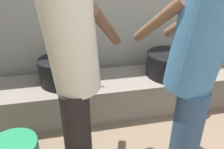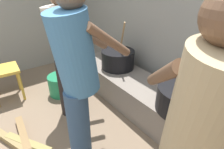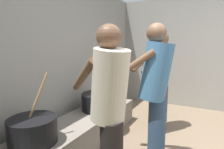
# 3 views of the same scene
# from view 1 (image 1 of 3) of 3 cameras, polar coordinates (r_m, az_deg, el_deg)

# --- Properties ---
(hearth_ledge) EXTENTS (2.68, 0.60, 0.38)m
(hearth_ledge) POSITION_cam_1_polar(r_m,az_deg,el_deg) (2.45, 1.86, -4.95)
(hearth_ledge) COLOR slate
(hearth_ledge) RESTS_ON ground_plane
(cooking_pot_main) EXTENTS (0.49, 0.49, 0.72)m
(cooking_pot_main) POSITION_cam_1_polar(r_m,az_deg,el_deg) (2.27, -13.15, 1.11)
(cooking_pot_main) COLOR black
(cooking_pot_main) RESTS_ON hearth_ledge
(cooking_pot_secondary) EXTENTS (0.57, 0.57, 0.71)m
(cooking_pot_secondary) POSITION_cam_1_polar(r_m,az_deg,el_deg) (2.47, 15.88, 2.73)
(cooking_pot_secondary) COLOR black
(cooking_pot_secondary) RESTS_ON hearth_ledge
(cook_in_blue_shirt) EXTENTS (0.45, 0.72, 1.63)m
(cook_in_blue_shirt) POSITION_cam_1_polar(r_m,az_deg,el_deg) (1.37, 21.53, 1.85)
(cook_in_blue_shirt) COLOR navy
(cook_in_blue_shirt) RESTS_ON ground_plane
(cook_in_cream_shirt) EXTENTS (0.61, 0.72, 1.56)m
(cook_in_cream_shirt) POSITION_cam_1_polar(r_m,az_deg,el_deg) (1.35, -10.14, 1.01)
(cook_in_cream_shirt) COLOR black
(cook_in_cream_shirt) RESTS_ON ground_plane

